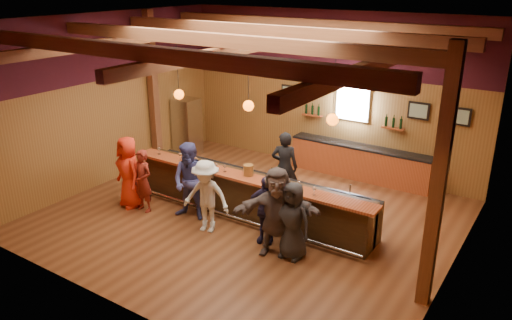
# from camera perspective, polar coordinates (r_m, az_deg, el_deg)

# --- Properties ---
(room) EXTENTS (9.04, 9.00, 4.52)m
(room) POSITION_cam_1_polar(r_m,az_deg,el_deg) (10.82, -0.72, 8.91)
(room) COLOR brown
(room) RESTS_ON ground
(bar_counter) EXTENTS (6.30, 1.07, 1.11)m
(bar_counter) POSITION_cam_1_polar(r_m,az_deg,el_deg) (11.72, -0.34, -4.03)
(bar_counter) COLOR black
(bar_counter) RESTS_ON ground
(back_bar_cabinet) EXTENTS (4.00, 0.52, 0.95)m
(back_bar_cabinet) POSITION_cam_1_polar(r_m,az_deg,el_deg) (14.19, 11.72, -0.22)
(back_bar_cabinet) COLOR #8E3819
(back_bar_cabinet) RESTS_ON ground
(window) EXTENTS (0.95, 0.09, 0.95)m
(window) POSITION_cam_1_polar(r_m,az_deg,el_deg) (14.07, 11.02, 6.38)
(window) COLOR silver
(window) RESTS_ON room
(framed_pictures) EXTENTS (5.35, 0.05, 0.45)m
(framed_pictures) POSITION_cam_1_polar(r_m,az_deg,el_deg) (13.76, 14.35, 6.02)
(framed_pictures) COLOR black
(framed_pictures) RESTS_ON room
(wine_shelves) EXTENTS (3.00, 0.18, 0.30)m
(wine_shelves) POSITION_cam_1_polar(r_m,az_deg,el_deg) (14.12, 10.80, 4.64)
(wine_shelves) COLOR #8E3819
(wine_shelves) RESTS_ON room
(pendant_lights) EXTENTS (4.24, 0.24, 1.37)m
(pendant_lights) POSITION_cam_1_polar(r_m,az_deg,el_deg) (10.89, -0.87, 6.25)
(pendant_lights) COLOR black
(pendant_lights) RESTS_ON room
(stainless_fridge) EXTENTS (0.70, 0.70, 1.80)m
(stainless_fridge) POSITION_cam_1_polar(r_m,az_deg,el_deg) (15.78, -7.89, 3.75)
(stainless_fridge) COLOR silver
(stainless_fridge) RESTS_ON ground
(customer_orange) EXTENTS (1.00, 0.81, 1.78)m
(customer_orange) POSITION_cam_1_polar(r_m,az_deg,el_deg) (12.46, -14.33, -1.33)
(customer_orange) COLOR red
(customer_orange) RESTS_ON ground
(customer_redvest) EXTENTS (0.59, 0.42, 1.54)m
(customer_redvest) POSITION_cam_1_polar(r_m,az_deg,el_deg) (12.17, -12.80, -2.35)
(customer_redvest) COLOR maroon
(customer_redvest) RESTS_ON ground
(customer_denim) EXTENTS (1.00, 0.84, 1.84)m
(customer_denim) POSITION_cam_1_polar(r_m,az_deg,el_deg) (11.53, -7.45, -2.46)
(customer_denim) COLOR #444789
(customer_denim) RESTS_ON ground
(customer_white) EXTENTS (1.18, 0.84, 1.66)m
(customer_white) POSITION_cam_1_polar(r_m,az_deg,el_deg) (10.96, -5.71, -4.16)
(customer_white) COLOR silver
(customer_white) RESTS_ON ground
(customer_navy) EXTENTS (0.94, 0.57, 1.50)m
(customer_navy) POSITION_cam_1_polar(r_m,az_deg,el_deg) (10.51, 1.09, -5.68)
(customer_navy) COLOR #221B37
(customer_navy) RESTS_ON ground
(customer_brown) EXTENTS (1.78, 1.35, 1.87)m
(customer_brown) POSITION_cam_1_polar(r_m,az_deg,el_deg) (10.01, 2.37, -5.90)
(customer_brown) COLOR #594A47
(customer_brown) RESTS_ON ground
(customer_dark) EXTENTS (0.79, 0.51, 1.61)m
(customer_dark) POSITION_cam_1_polar(r_m,az_deg,el_deg) (9.95, 4.18, -6.94)
(customer_dark) COLOR #242426
(customer_dark) RESTS_ON ground
(bartender) EXTENTS (0.77, 0.64, 1.81)m
(bartender) POSITION_cam_1_polar(r_m,az_deg,el_deg) (12.37, 3.27, -0.79)
(bartender) COLOR black
(bartender) RESTS_ON ground
(ice_bucket) EXTENTS (0.23, 0.23, 0.25)m
(ice_bucket) POSITION_cam_1_polar(r_m,az_deg,el_deg) (11.25, -0.87, -1.15)
(ice_bucket) COLOR brown
(ice_bucket) RESTS_ON bar_counter
(bottle_a) EXTENTS (0.08, 0.08, 0.37)m
(bottle_a) POSITION_cam_1_polar(r_m,az_deg,el_deg) (10.92, 2.54, -1.76)
(bottle_a) COLOR black
(bottle_a) RESTS_ON bar_counter
(bottle_b) EXTENTS (0.07, 0.07, 0.32)m
(bottle_b) POSITION_cam_1_polar(r_m,az_deg,el_deg) (10.93, 1.82, -1.83)
(bottle_b) COLOR black
(bottle_b) RESTS_ON bar_counter
(glass_a) EXTENTS (0.09, 0.09, 0.19)m
(glass_a) POSITION_cam_1_polar(r_m,az_deg,el_deg) (12.81, -11.04, 1.24)
(glass_a) COLOR silver
(glass_a) RESTS_ON bar_counter
(glass_b) EXTENTS (0.08, 0.08, 0.18)m
(glass_b) POSITION_cam_1_polar(r_m,az_deg,el_deg) (12.32, -8.67, 0.59)
(glass_b) COLOR silver
(glass_b) RESTS_ON bar_counter
(glass_c) EXTENTS (0.08, 0.08, 0.18)m
(glass_c) POSITION_cam_1_polar(r_m,az_deg,el_deg) (12.00, -6.91, 0.11)
(glass_c) COLOR silver
(glass_c) RESTS_ON bar_counter
(glass_d) EXTENTS (0.07, 0.07, 0.16)m
(glass_d) POSITION_cam_1_polar(r_m,az_deg,el_deg) (11.60, -4.56, -0.58)
(glass_d) COLOR silver
(glass_d) RESTS_ON bar_counter
(glass_e) EXTENTS (0.08, 0.08, 0.17)m
(glass_e) POSITION_cam_1_polar(r_m,az_deg,el_deg) (11.47, -3.59, -0.76)
(glass_e) COLOR silver
(glass_e) RESTS_ON bar_counter
(glass_f) EXTENTS (0.09, 0.09, 0.20)m
(glass_f) POSITION_cam_1_polar(r_m,az_deg,el_deg) (10.90, 1.47, -1.79)
(glass_f) COLOR silver
(glass_f) RESTS_ON bar_counter
(glass_g) EXTENTS (0.08, 0.08, 0.17)m
(glass_g) POSITION_cam_1_polar(r_m,az_deg,el_deg) (10.58, 4.87, -2.67)
(glass_g) COLOR silver
(glass_g) RESTS_ON bar_counter
(glass_h) EXTENTS (0.09, 0.09, 0.20)m
(glass_h) POSITION_cam_1_polar(r_m,az_deg,el_deg) (10.30, 6.68, -3.33)
(glass_h) COLOR silver
(glass_h) RESTS_ON bar_counter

